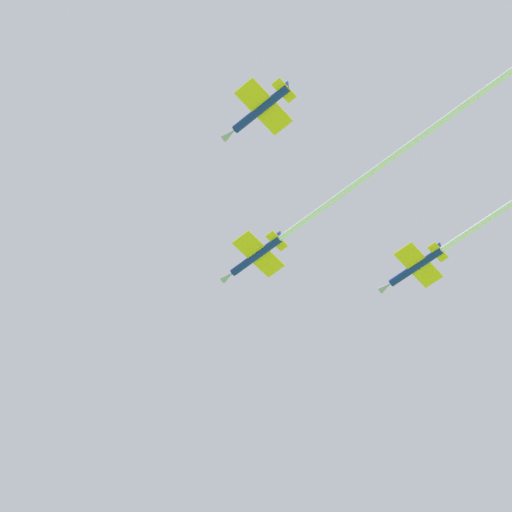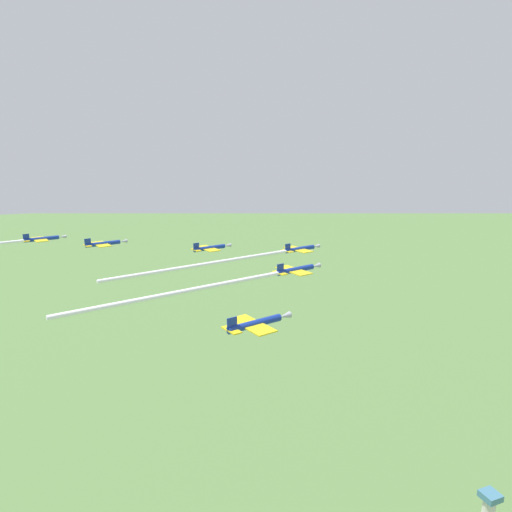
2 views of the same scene
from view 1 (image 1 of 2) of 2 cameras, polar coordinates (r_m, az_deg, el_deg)
name	(u,v)px [view 1 (image 1 of 2)]	position (r m, az deg, el deg)	size (l,w,h in m)	color
jet_lead	(343,193)	(128.83, 5.32, 3.84)	(54.80, 16.32, 2.33)	navy
jet_port_inner	(259,110)	(121.62, 0.21, 8.86)	(11.26, 8.47, 2.33)	navy
jet_starboard_inner	(499,212)	(135.09, 14.57, 2.62)	(51.33, 15.47, 2.33)	navy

